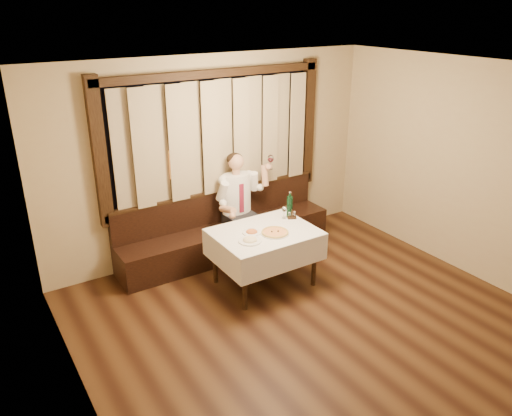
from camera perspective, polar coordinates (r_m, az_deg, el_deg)
room at (r=5.42m, az=5.26°, el=1.71°), size 5.01×6.01×2.81m
banquette at (r=7.24m, az=-3.50°, el=-2.94°), size 3.20×0.61×0.94m
dining_table at (r=6.30m, az=0.98°, el=-3.52°), size 1.27×0.97×0.76m
pizza at (r=6.19m, az=2.17°, el=-2.81°), size 0.36×0.36×0.04m
pasta_red at (r=6.19m, az=-0.50°, el=-2.60°), size 0.23×0.23×0.08m
pasta_cream at (r=5.98m, az=-0.70°, el=-3.51°), size 0.28×0.28×0.10m
green_bottle at (r=6.63m, az=3.87°, el=0.21°), size 0.08×0.08×0.36m
table_wine_glass at (r=6.58m, az=3.24°, el=-0.21°), size 0.06×0.06×0.17m
cruet_caddy at (r=6.61m, az=4.13°, el=-0.89°), size 0.12×0.10×0.12m
seated_man at (r=7.04m, az=-1.87°, el=1.15°), size 0.83×0.62×1.49m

